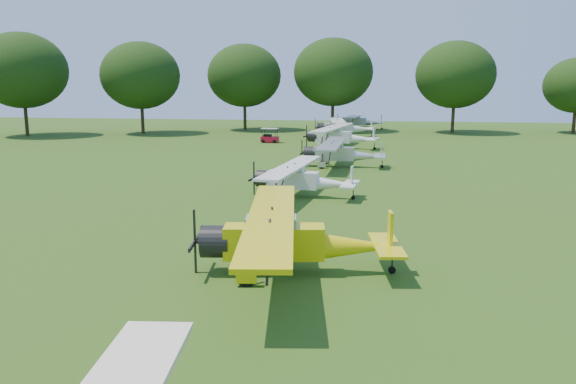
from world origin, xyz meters
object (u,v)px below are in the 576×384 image
Objects in this scene: aircraft_4 at (340,151)px; aircraft_5 at (339,135)px; aircraft_6 at (343,126)px; golf_cart at (269,138)px; aircraft_2 at (290,236)px; aircraft_7 at (359,120)px; aircraft_3 at (301,177)px.

aircraft_4 is 13.25m from aircraft_5.
aircraft_4 is 0.89× the size of aircraft_5.
aircraft_4 is at bearing -93.56° from aircraft_6.
aircraft_5 is 9.37m from golf_cart.
aircraft_2 is 44.78m from golf_cart.
aircraft_6 is 1.08× the size of aircraft_7.
aircraft_2 is at bearing -88.87° from aircraft_4.
aircraft_3 is 0.84× the size of aircraft_5.
aircraft_6 reaches higher than aircraft_7.
aircraft_2 is 1.04× the size of aircraft_7.
golf_cart is at bearing 93.57° from aircraft_2.
aircraft_7 is at bearing 81.66° from aircraft_2.
aircraft_6 is at bearing 83.33° from aircraft_2.
aircraft_6 is (-0.39, 12.69, -0.01)m from aircraft_5.
aircraft_5 is (0.44, 25.74, 0.23)m from aircraft_3.
aircraft_6 is at bearing 96.24° from aircraft_3.
aircraft_6 is at bearing 94.27° from aircraft_4.
aircraft_2 reaches higher than aircraft_3.
aircraft_7 is at bearing 70.48° from golf_cart.
aircraft_7 reaches higher than aircraft_4.
aircraft_3 is 0.84× the size of aircraft_6.
aircraft_7 is at bearing 76.89° from aircraft_6.
aircraft_3 reaches higher than golf_cart.
aircraft_5 reaches higher than golf_cart.
aircraft_3 is (-1.47, 13.51, -0.17)m from aircraft_2.
aircraft_4 is 5.38× the size of golf_cart.
aircraft_7 is 23.68m from golf_cart.
aircraft_7 is (1.59, 52.10, 0.12)m from aircraft_3.
aircraft_4 is (0.00, 26.05, -0.09)m from aircraft_2.
aircraft_2 is 51.96m from aircraft_6.
aircraft_4 is 20.02m from golf_cart.
aircraft_2 is 65.60m from aircraft_7.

